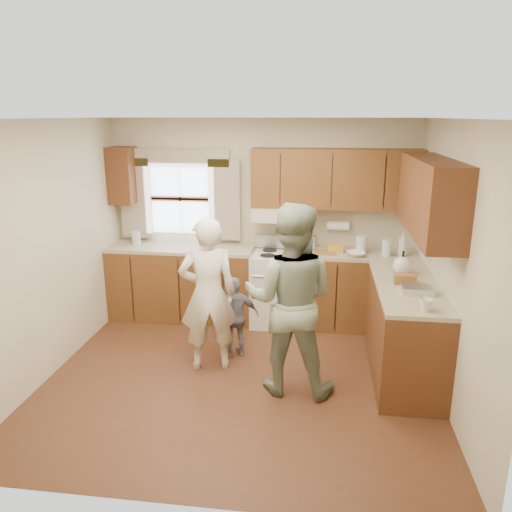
# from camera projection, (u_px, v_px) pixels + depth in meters

# --- Properties ---
(room) EXTENTS (3.80, 3.80, 3.80)m
(room) POSITION_uv_depth(u_px,v_px,m) (240.00, 257.00, 4.66)
(room) COLOR #4F2C18
(room) RESTS_ON ground
(kitchen_fixtures) EXTENTS (3.80, 2.25, 2.15)m
(kitchen_fixtures) POSITION_uv_depth(u_px,v_px,m) (308.00, 268.00, 5.72)
(kitchen_fixtures) COLOR #4F2F10
(kitchen_fixtures) RESTS_ON ground
(stove) EXTENTS (0.76, 0.67, 1.07)m
(stove) POSITION_uv_depth(u_px,v_px,m) (283.00, 287.00, 6.21)
(stove) COLOR silver
(stove) RESTS_ON ground
(woman_left) EXTENTS (0.66, 0.52, 1.59)m
(woman_left) POSITION_uv_depth(u_px,v_px,m) (208.00, 295.00, 5.00)
(woman_left) COLOR white
(woman_left) RESTS_ON ground
(woman_right) EXTENTS (0.93, 0.75, 1.80)m
(woman_right) POSITION_uv_depth(u_px,v_px,m) (290.00, 300.00, 4.56)
(woman_right) COLOR #2D4530
(woman_right) RESTS_ON ground
(child) EXTENTS (0.56, 0.41, 0.89)m
(child) POSITION_uv_depth(u_px,v_px,m) (235.00, 317.00, 5.34)
(child) COLOR gray
(child) RESTS_ON ground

